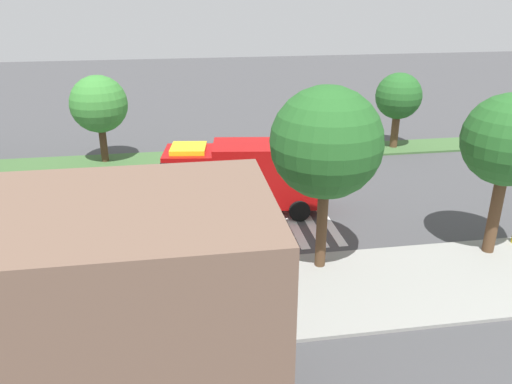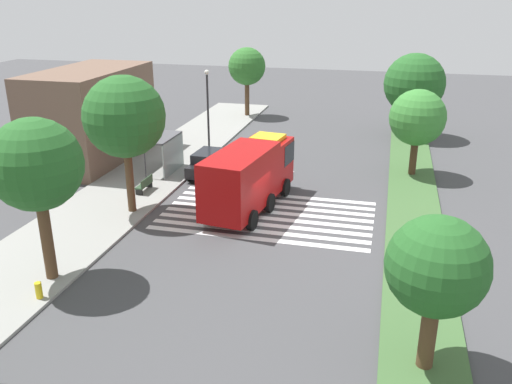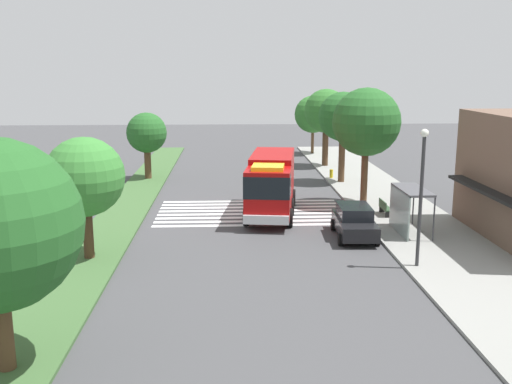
# 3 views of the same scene
# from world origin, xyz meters

# --- Properties ---
(ground_plane) EXTENTS (120.00, 120.00, 0.00)m
(ground_plane) POSITION_xyz_m (0.00, 0.00, 0.00)
(ground_plane) COLOR #424244
(sidewalk) EXTENTS (60.00, 5.66, 0.14)m
(sidewalk) POSITION_xyz_m (0.00, 9.38, 0.07)
(sidewalk) COLOR gray
(sidewalk) RESTS_ON ground_plane
(median_strip) EXTENTS (60.00, 3.00, 0.14)m
(median_strip) POSITION_xyz_m (0.00, -8.05, 0.07)
(median_strip) COLOR #3D6033
(median_strip) RESTS_ON ground_plane
(crosswalk) EXTENTS (6.75, 11.80, 0.01)m
(crosswalk) POSITION_xyz_m (0.78, 0.00, 0.01)
(crosswalk) COLOR silver
(crosswalk) RESTS_ON ground_plane
(fire_truck) EXTENTS (8.84, 3.73, 3.72)m
(fire_truck) POSITION_xyz_m (1.75, 1.19, 2.09)
(fire_truck) COLOR #A50C0C
(fire_truck) RESTS_ON ground_plane
(parked_car_west) EXTENTS (4.51, 2.28, 1.73)m
(parked_car_west) POSITION_xyz_m (6.62, 5.36, 0.89)
(parked_car_west) COLOR black
(parked_car_west) RESTS_ON ground_plane
(bus_stop_shelter) EXTENTS (3.50, 1.40, 2.46)m
(bus_stop_shelter) POSITION_xyz_m (6.33, 8.21, 1.89)
(bus_stop_shelter) COLOR #4C4C51
(bus_stop_shelter) RESTS_ON sidewalk
(bench_near_shelter) EXTENTS (1.60, 0.50, 0.90)m
(bench_near_shelter) POSITION_xyz_m (2.33, 8.18, 0.59)
(bench_near_shelter) COLOR #2D472D
(bench_near_shelter) RESTS_ON sidewalk
(street_lamp) EXTENTS (0.36, 0.36, 6.23)m
(street_lamp) POSITION_xyz_m (11.75, 7.15, 3.82)
(street_lamp) COLOR #2D2D30
(street_lamp) RESTS_ON sidewalk
(storefront_building) EXTENTS (10.63, 6.11, 6.65)m
(storefront_building) POSITION_xyz_m (8.10, 14.86, 3.32)
(storefront_building) COLOR brown
(storefront_building) RESTS_ON ground_plane
(sidewalk_tree_center) EXTENTS (3.86, 3.86, 7.11)m
(sidewalk_tree_center) POSITION_xyz_m (-8.55, 7.55, 5.26)
(sidewalk_tree_center) COLOR #513823
(sidewalk_tree_center) RESTS_ON sidewalk
(sidewalk_tree_east) EXTENTS (4.44, 4.44, 7.65)m
(sidewalk_tree_east) POSITION_xyz_m (-0.74, 7.55, 5.55)
(sidewalk_tree_east) COLOR #513823
(sidewalk_tree_east) RESTS_ON sidewalk
(sidewalk_tree_far_east) EXTENTS (3.61, 3.61, 6.60)m
(sidewalk_tree_far_east) POSITION_xyz_m (24.78, 7.55, 4.89)
(sidewalk_tree_far_east) COLOR #513823
(sidewalk_tree_far_east) RESTS_ON sidewalk
(median_tree_far_west) EXTENTS (3.27, 3.27, 5.39)m
(median_tree_far_west) POSITION_xyz_m (-10.76, -8.05, 3.84)
(median_tree_far_west) COLOR #513823
(median_tree_far_west) RESTS_ON median_strip
(median_tree_west) EXTENTS (3.71, 3.71, 5.76)m
(median_tree_west) POSITION_xyz_m (9.87, -8.05, 4.01)
(median_tree_west) COLOR #47301E
(median_tree_west) RESTS_ON median_strip
(median_tree_center) EXTENTS (5.04, 5.04, 6.95)m
(median_tree_center) POSITION_xyz_m (20.34, -8.05, 4.56)
(median_tree_center) COLOR #513823
(median_tree_center) RESTS_ON median_strip
(fire_hydrant) EXTENTS (0.28, 0.28, 0.70)m
(fire_hydrant) POSITION_xyz_m (-10.20, 7.05, 0.49)
(fire_hydrant) COLOR gold
(fire_hydrant) RESTS_ON sidewalk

